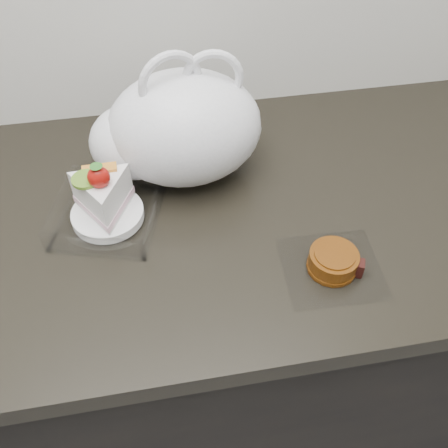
{
  "coord_description": "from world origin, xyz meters",
  "views": [
    {
      "loc": [
        0.06,
        1.07,
        1.53
      ],
      "look_at": [
        0.16,
        1.61,
        0.94
      ],
      "focal_mm": 40.0,
      "sensor_mm": 36.0,
      "label": 1
    }
  ],
  "objects": [
    {
      "name": "cake_tray",
      "position": [
        -0.03,
        1.69,
        0.94
      ],
      "size": [
        0.21,
        0.21,
        0.13
      ],
      "rotation": [
        0.0,
        0.0,
        -0.29
      ],
      "color": "white",
      "rests_on": "counter"
    },
    {
      "name": "counter",
      "position": [
        0.0,
        1.69,
        0.45
      ],
      "size": [
        2.04,
        0.64,
        0.9
      ],
      "color": "black",
      "rests_on": "ground"
    },
    {
      "name": "plastic_bag",
      "position": [
        0.1,
        1.79,
        1.0
      ],
      "size": [
        0.33,
        0.24,
        0.25
      ],
      "rotation": [
        0.0,
        0.0,
        0.13
      ],
      "color": "white",
      "rests_on": "counter"
    },
    {
      "name": "mooncake_wrap",
      "position": [
        0.31,
        1.52,
        0.91
      ],
      "size": [
        0.16,
        0.15,
        0.04
      ],
      "rotation": [
        0.0,
        0.0,
        0.13
      ],
      "color": "white",
      "rests_on": "counter"
    }
  ]
}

